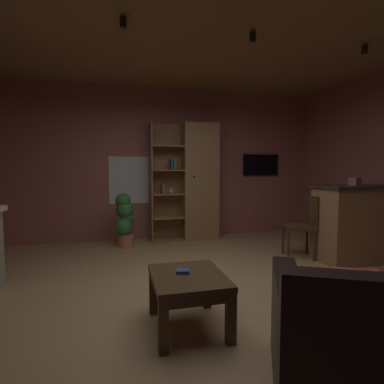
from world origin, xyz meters
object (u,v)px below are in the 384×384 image
at_px(bookshelf_cabinet, 196,182).
at_px(table_book_0, 183,271).
at_px(potted_floor_plant, 124,219).
at_px(dining_chair, 304,222).
at_px(wall_mounted_tv, 261,165).
at_px(coffee_table, 188,285).
at_px(tissue_box, 355,181).
at_px(kitchen_bar_counter, 364,222).

relative_size(bookshelf_cabinet, table_book_0, 20.08).
relative_size(table_book_0, potted_floor_plant, 0.12).
height_order(dining_chair, wall_mounted_tv, wall_mounted_tv).
xyz_separation_m(coffee_table, table_book_0, (-0.03, 0.04, 0.10)).
relative_size(coffee_table, potted_floor_plant, 0.77).
xyz_separation_m(tissue_box, table_book_0, (-2.69, -1.12, -0.68)).
bearing_deg(coffee_table, table_book_0, 127.76).
distance_m(bookshelf_cabinet, wall_mounted_tv, 1.48).
bearing_deg(tissue_box, bookshelf_cabinet, 133.30).
bearing_deg(coffee_table, bookshelf_cabinet, 74.26).
bearing_deg(kitchen_bar_counter, coffee_table, -157.47).
relative_size(tissue_box, potted_floor_plant, 0.13).
bearing_deg(coffee_table, dining_chair, 35.51).
relative_size(kitchen_bar_counter, potted_floor_plant, 1.58).
xyz_separation_m(table_book_0, wall_mounted_tv, (2.32, 3.23, 0.94)).
distance_m(bookshelf_cabinet, coffee_table, 3.26).
xyz_separation_m(bookshelf_cabinet, table_book_0, (-0.90, -3.02, -0.61)).
relative_size(tissue_box, wall_mounted_tv, 0.16).
xyz_separation_m(kitchen_bar_counter, coffee_table, (-2.88, -1.19, -0.19)).
bearing_deg(kitchen_bar_counter, bookshelf_cabinet, 137.14).
bearing_deg(wall_mounted_tv, potted_floor_plant, -169.53).
bearing_deg(potted_floor_plant, table_book_0, -81.38).
bearing_deg(bookshelf_cabinet, dining_chair, -51.31).
height_order(table_book_0, dining_chair, dining_chair).
bearing_deg(bookshelf_cabinet, tissue_box, -46.70).
bearing_deg(coffee_table, tissue_box, 23.66).
bearing_deg(tissue_box, dining_chair, 147.76).
bearing_deg(dining_chair, table_book_0, -145.73).
xyz_separation_m(kitchen_bar_counter, dining_chair, (-0.77, 0.31, -0.02)).
height_order(table_book_0, wall_mounted_tv, wall_mounted_tv).
distance_m(kitchen_bar_counter, wall_mounted_tv, 2.32).
distance_m(table_book_0, potted_floor_plant, 2.76).
bearing_deg(coffee_table, potted_floor_plant, 99.17).
height_order(tissue_box, dining_chair, tissue_box).
bearing_deg(bookshelf_cabinet, potted_floor_plant, -167.32).
bearing_deg(wall_mounted_tv, kitchen_bar_counter, -74.08).
relative_size(coffee_table, table_book_0, 6.53).
bearing_deg(dining_chair, tissue_box, -32.24).
distance_m(table_book_0, dining_chair, 2.60).
distance_m(dining_chair, potted_floor_plant, 2.85).
height_order(bookshelf_cabinet, table_book_0, bookshelf_cabinet).
distance_m(table_book_0, wall_mounted_tv, 4.09).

